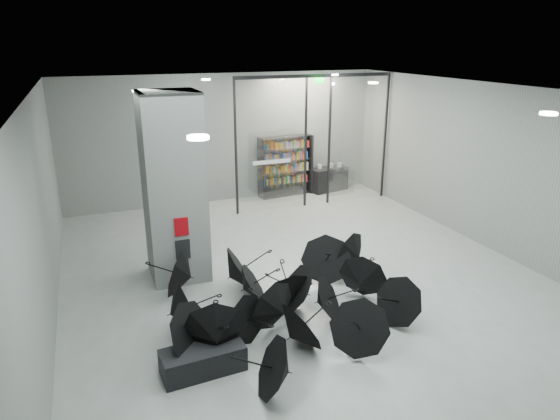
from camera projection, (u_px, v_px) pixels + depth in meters
name	position (u px, v px, depth m)	size (l,w,h in m)	color
room	(324.00, 159.00, 9.41)	(14.00, 14.02, 4.01)	gray
column	(174.00, 188.00, 10.58)	(1.20, 1.20, 4.00)	slate
fire_cabinet	(181.00, 227.00, 10.24)	(0.28, 0.04, 0.38)	#A50A07
info_panel	(183.00, 249.00, 10.40)	(0.30, 0.03, 0.42)	black
exit_sign	(319.00, 81.00, 14.60)	(0.30, 0.06, 0.15)	#0CE533
glass_partition	(314.00, 136.00, 15.30)	(5.06, 0.08, 4.00)	silver
bench	(203.00, 360.00, 7.88)	(1.29, 0.55, 0.41)	black
bookshelf	(286.00, 166.00, 16.63)	(1.81, 0.36, 1.99)	black
shop_counter	(328.00, 179.00, 17.34)	(1.34, 0.53, 0.80)	black
umbrella_cluster	(279.00, 306.00, 9.29)	(5.44, 4.61, 1.31)	black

